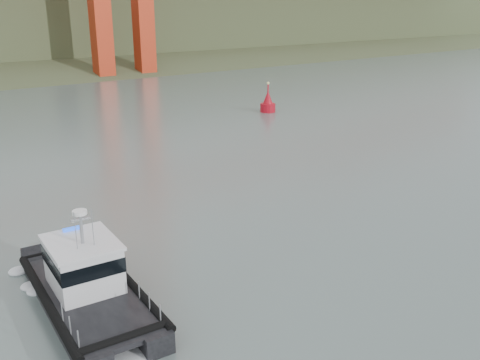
{
  "coord_description": "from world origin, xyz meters",
  "views": [
    {
      "loc": [
        -18.48,
        -15.5,
        12.82
      ],
      "look_at": [
        -0.19,
        9.64,
        2.4
      ],
      "focal_mm": 40.0,
      "sensor_mm": 36.0,
      "label": 1
    }
  ],
  "objects": [
    {
      "name": "nav_buoy",
      "position": [
        22.17,
        34.63,
        1.01
      ],
      "size": [
        1.85,
        1.85,
        3.85
      ],
      "color": "#AC0C1A",
      "rests_on": "ground"
    },
    {
      "name": "ground",
      "position": [
        0.0,
        0.0,
        0.0
      ],
      "size": [
        400.0,
        400.0,
        0.0
      ],
      "primitive_type": "plane",
      "color": "#4F5E59",
      "rests_on": "ground"
    },
    {
      "name": "patrol_boat",
      "position": [
        -11.75,
        5.07,
        1.18
      ],
      "size": [
        4.11,
        9.92,
        4.72
      ],
      "rotation": [
        0.0,
        0.0,
        -0.06
      ],
      "color": "black",
      "rests_on": "ground"
    }
  ]
}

